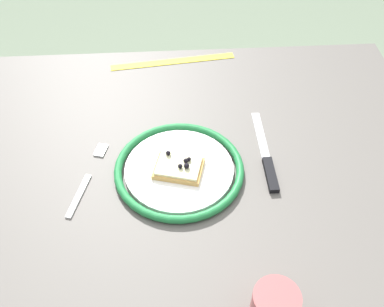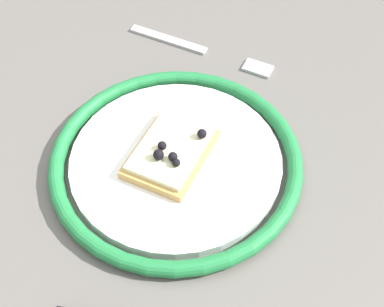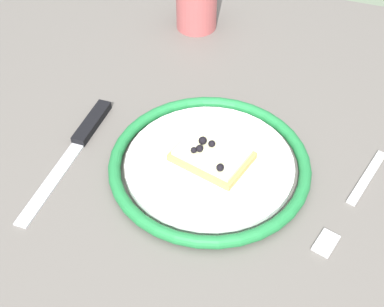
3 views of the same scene
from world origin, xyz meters
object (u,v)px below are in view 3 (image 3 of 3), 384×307
Objects in this scene: plate at (210,164)px; pizza_slice_near at (212,155)px; knife at (82,138)px; fork at (353,200)px; dining_table at (202,185)px; cup at (197,4)px.

pizza_slice_near is (-0.00, -0.01, 0.01)m from plate.
knife reaches higher than fork.
knife is 1.21× the size of fork.
cup reaches higher than dining_table.
dining_table is 0.23m from fork.
dining_table is 0.34m from cup.
plate is 2.40× the size of pizza_slice_near.
cup is at bearing -99.55° from knife.
plate is 0.19m from knife.
cup reaches higher than fork.
plate is at bearing 111.85° from cup.
knife is 0.34m from cup.
plate is at bearing 1.75° from fork.
cup is at bearing -45.07° from fork.
dining_table is 5.59× the size of fork.
pizza_slice_near is at bearing 112.34° from cup.
fork is (-0.19, -0.00, -0.02)m from pizza_slice_near.
cup reaches higher than plate.
fork is at bearing -179.89° from pizza_slice_near.
pizza_slice_near is at bearing 0.11° from fork.
fork is at bearing 172.25° from dining_table.
knife is 2.62× the size of cup.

